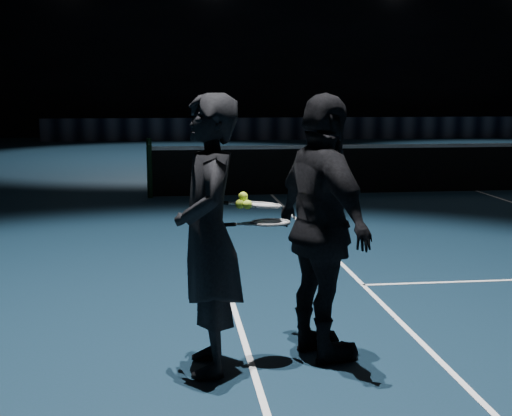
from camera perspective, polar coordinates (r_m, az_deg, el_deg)
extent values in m
plane|color=black|center=(14.70, 17.35, 1.26)|extent=(36.00, 36.00, 0.00)
plane|color=black|center=(31.97, 4.01, 14.77)|extent=(30.00, 0.00, 30.00)
cylinder|color=black|center=(13.32, -8.52, 3.17)|extent=(0.10, 0.10, 1.10)
cube|color=black|center=(14.64, 17.44, 3.00)|extent=(12.80, 0.02, 0.86)
cube|color=white|center=(14.60, 17.53, 4.81)|extent=(12.80, 0.03, 0.07)
cube|color=black|center=(29.41, 4.85, 6.36)|extent=(22.00, 0.15, 0.90)
imported|color=black|center=(4.94, -3.84, -2.18)|extent=(0.49, 0.72, 1.95)
imported|color=black|center=(5.18, 5.38, -1.65)|extent=(0.81, 1.23, 1.95)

